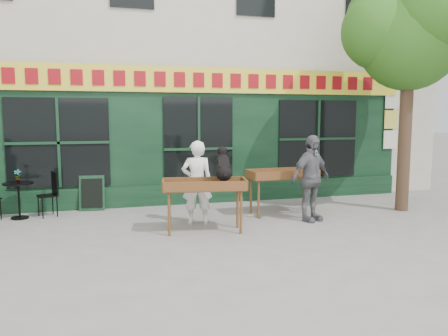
{
  "coord_description": "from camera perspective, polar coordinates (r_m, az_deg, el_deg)",
  "views": [
    {
      "loc": [
        -2.26,
        -8.06,
        2.14
      ],
      "look_at": [
        0.13,
        0.5,
        1.08
      ],
      "focal_mm": 35.0,
      "sensor_mm": 36.0,
      "label": 1
    }
  ],
  "objects": [
    {
      "name": "ground",
      "position": [
        8.64,
        0.04,
        -7.56
      ],
      "size": [
        80.0,
        80.0,
        0.0
      ],
      "primitive_type": "plane",
      "color": "slate",
      "rests_on": "ground"
    },
    {
      "name": "potted_plant",
      "position": [
        10.04,
        -25.35,
        -0.95
      ],
      "size": [
        0.16,
        0.12,
        0.28
      ],
      "primitive_type": "imported",
      "rotation": [
        0.0,
        0.0,
        -0.12
      ],
      "color": "gray",
      "rests_on": "bistro_table"
    },
    {
      "name": "woman",
      "position": [
        8.67,
        -3.55,
        -1.9
      ],
      "size": [
        0.66,
        0.49,
        1.67
      ],
      "primitive_type": "imported",
      "rotation": [
        0.0,
        0.0,
        2.98
      ],
      "color": "white",
      "rests_on": "ground"
    },
    {
      "name": "bistro_table",
      "position": [
        10.09,
        -25.25,
        -2.98
      ],
      "size": [
        0.6,
        0.6,
        0.76
      ],
      "color": "black",
      "rests_on": "ground"
    },
    {
      "name": "chalkboard",
      "position": [
        10.4,
        -16.87,
        -3.15
      ],
      "size": [
        0.57,
        0.23,
        0.79
      ],
      "rotation": [
        0.0,
        0.0,
        -0.07
      ],
      "color": "black",
      "rests_on": "ground"
    },
    {
      "name": "street_tree",
      "position": [
        10.87,
        23.12,
        16.68
      ],
      "size": [
        3.05,
        2.9,
        5.6
      ],
      "color": "#382619",
      "rests_on": "ground"
    },
    {
      "name": "man_right",
      "position": [
        9.06,
        11.26,
        -1.32
      ],
      "size": [
        1.12,
        0.79,
        1.77
      ],
      "primitive_type": "imported",
      "rotation": [
        0.0,
        0.0,
        0.39
      ],
      "color": "#59595E",
      "rests_on": "ground"
    },
    {
      "name": "bistro_chair_right",
      "position": [
        10.08,
        -21.63,
        -2.73
      ],
      "size": [
        0.48,
        0.47,
        0.95
      ],
      "rotation": [
        0.0,
        0.0,
        -1.17
      ],
      "color": "black",
      "rests_on": "ground"
    },
    {
      "name": "book_cart_right",
      "position": [
        9.61,
        7.64,
        -1.16
      ],
      "size": [
        1.52,
        0.68,
        0.99
      ],
      "rotation": [
        0.0,
        0.0,
        0.04
      ],
      "color": "brown",
      "rests_on": "ground"
    },
    {
      "name": "dog",
      "position": [
        8.02,
        -0.08,
        0.7
      ],
      "size": [
        0.43,
        0.65,
        0.6
      ],
      "primitive_type": null,
      "rotation": [
        0.0,
        0.0,
        -0.16
      ],
      "color": "black",
      "rests_on": "book_cart_center"
    },
    {
      "name": "book_cart_center",
      "position": [
        8.05,
        -2.58,
        -2.65
      ],
      "size": [
        1.58,
        0.85,
        0.99
      ],
      "rotation": [
        0.0,
        0.0,
        -0.16
      ],
      "color": "brown",
      "rests_on": "ground"
    },
    {
      "name": "building",
      "position": [
        14.49,
        -6.66,
        18.02
      ],
      "size": [
        14.0,
        7.26,
        10.0
      ],
      "color": "beige",
      "rests_on": "ground"
    }
  ]
}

